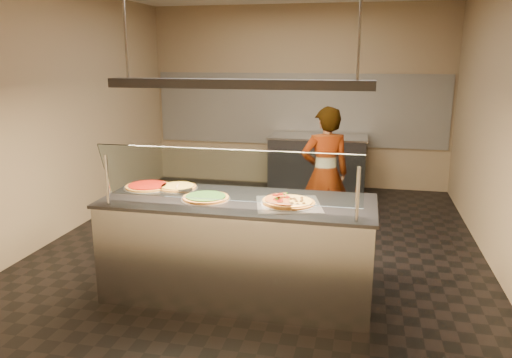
% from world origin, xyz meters
% --- Properties ---
extents(ground, '(5.00, 6.00, 0.02)m').
position_xyz_m(ground, '(0.00, 0.00, -0.01)').
color(ground, black).
rests_on(ground, ground).
extents(wall_back, '(5.00, 0.02, 3.00)m').
position_xyz_m(wall_back, '(0.00, 3.01, 1.50)').
color(wall_back, '#998562').
rests_on(wall_back, ground).
extents(wall_front, '(5.00, 0.02, 3.00)m').
position_xyz_m(wall_front, '(0.00, -3.01, 1.50)').
color(wall_front, '#998562').
rests_on(wall_front, ground).
extents(wall_left, '(0.02, 6.00, 3.00)m').
position_xyz_m(wall_left, '(-2.51, 0.00, 1.50)').
color(wall_left, '#998562').
rests_on(wall_left, ground).
extents(wall_right, '(0.02, 6.00, 3.00)m').
position_xyz_m(wall_right, '(2.51, 0.00, 1.50)').
color(wall_right, '#998562').
rests_on(wall_right, ground).
extents(tile_band, '(4.90, 0.02, 1.20)m').
position_xyz_m(tile_band, '(0.00, 2.98, 1.30)').
color(tile_band, silver).
rests_on(tile_band, wall_back).
extents(serving_counter, '(2.44, 0.94, 0.93)m').
position_xyz_m(serving_counter, '(0.05, -1.25, 0.47)').
color(serving_counter, '#B7B7BC').
rests_on(serving_counter, ground).
extents(sneeze_guard, '(2.20, 0.18, 0.54)m').
position_xyz_m(sneeze_guard, '(0.05, -1.59, 1.23)').
color(sneeze_guard, '#B7B7BC').
rests_on(sneeze_guard, serving_counter).
extents(perforated_tray, '(0.66, 0.66, 0.01)m').
position_xyz_m(perforated_tray, '(0.51, -1.31, 0.94)').
color(perforated_tray, silver).
rests_on(perforated_tray, serving_counter).
extents(half_pizza_pepperoni, '(0.33, 0.49, 0.05)m').
position_xyz_m(half_pizza_pepperoni, '(0.40, -1.31, 0.96)').
color(half_pizza_pepperoni, brown).
rests_on(half_pizza_pepperoni, perforated_tray).
extents(half_pizza_sausage, '(0.33, 0.49, 0.04)m').
position_xyz_m(half_pizza_sausage, '(0.62, -1.31, 0.96)').
color(half_pizza_sausage, brown).
rests_on(half_pizza_sausage, perforated_tray).
extents(pizza_spinach, '(0.44, 0.44, 0.03)m').
position_xyz_m(pizza_spinach, '(-0.24, -1.31, 0.95)').
color(pizza_spinach, silver).
rests_on(pizza_spinach, serving_counter).
extents(pizza_cheese, '(0.39, 0.39, 0.03)m').
position_xyz_m(pizza_cheese, '(-0.62, -1.00, 0.94)').
color(pizza_cheese, silver).
rests_on(pizza_cheese, serving_counter).
extents(pizza_tomato, '(0.46, 0.46, 0.03)m').
position_xyz_m(pizza_tomato, '(-0.92, -1.03, 0.94)').
color(pizza_tomato, silver).
rests_on(pizza_tomato, serving_counter).
extents(pizza_spatula, '(0.22, 0.22, 0.02)m').
position_xyz_m(pizza_spatula, '(-0.56, -1.08, 0.96)').
color(pizza_spatula, '#B7B7BC').
rests_on(pizza_spatula, pizza_spinach).
extents(prep_table, '(1.56, 0.74, 0.93)m').
position_xyz_m(prep_table, '(0.39, 2.55, 0.47)').
color(prep_table, '#39393E').
rests_on(prep_table, ground).
extents(worker, '(0.68, 0.56, 1.61)m').
position_xyz_m(worker, '(0.68, 0.44, 0.81)').
color(worker, '#3C3944').
rests_on(worker, ground).
extents(heat_lamp_housing, '(2.30, 0.18, 0.08)m').
position_xyz_m(heat_lamp_housing, '(0.05, -1.25, 1.95)').
color(heat_lamp_housing, '#39393E').
rests_on(heat_lamp_housing, ceiling).
extents(lamp_rod_left, '(0.02, 0.02, 1.01)m').
position_xyz_m(lamp_rod_left, '(-0.95, -1.25, 2.50)').
color(lamp_rod_left, '#B7B7BC').
rests_on(lamp_rod_left, ceiling).
extents(lamp_rod_right, '(0.02, 0.02, 1.01)m').
position_xyz_m(lamp_rod_right, '(1.05, -1.25, 2.50)').
color(lamp_rod_right, '#B7B7BC').
rests_on(lamp_rod_right, ceiling).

